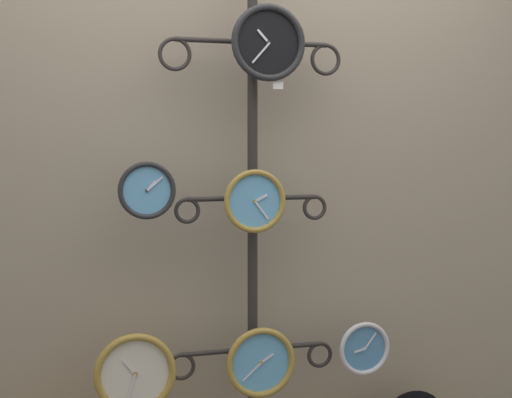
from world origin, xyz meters
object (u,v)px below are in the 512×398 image
clock_middle_left (147,190)px  clock_middle_center (255,201)px  clock_bottom_right (364,348)px  clock_bottom_left (135,373)px  clock_bottom_center (260,362)px  display_stand (253,286)px  clock_top_center (268,43)px

clock_middle_left → clock_middle_center: (0.41, -0.02, -0.05)m
clock_bottom_right → clock_middle_center: bearing=-179.5°
clock_bottom_left → clock_middle_left: bearing=34.8°
clock_bottom_left → clock_bottom_center: clock_bottom_left is taller
display_stand → clock_middle_left: 0.59m
clock_middle_center → clock_bottom_center: 0.63m
display_stand → clock_bottom_right: 0.53m
clock_top_center → clock_bottom_center: clock_top_center is taller
clock_top_center → clock_bottom_center: (-0.03, -0.00, -1.23)m
clock_middle_center → clock_bottom_center: bearing=-51.3°
clock_bottom_right → clock_top_center: bearing=-177.0°
clock_top_center → clock_middle_center: (-0.05, 0.02, -0.60)m
clock_middle_left → clock_bottom_right: (0.88, -0.01, -0.66)m
display_stand → clock_middle_center: 0.36m
display_stand → clock_top_center: (0.03, -0.11, 0.95)m
clock_bottom_left → clock_middle_center: bearing=2.5°
clock_middle_center → clock_bottom_right: size_ratio=1.11×
clock_bottom_right → display_stand: bearing=168.8°
clock_middle_center → clock_bottom_right: clock_middle_center is taller
display_stand → clock_bottom_center: (-0.00, -0.11, -0.28)m
display_stand → clock_bottom_left: size_ratio=6.98×
clock_bottom_right → clock_bottom_left: bearing=-178.5°
clock_middle_center → clock_bottom_left: clock_middle_center is taller
clock_middle_left → clock_bottom_center: (0.43, -0.04, -0.67)m
clock_middle_center → clock_middle_left: bearing=177.4°
clock_middle_left → clock_bottom_center: clock_middle_left is taller
display_stand → clock_middle_center: bearing=-100.9°
clock_bottom_center → clock_middle_center: bearing=128.7°
clock_middle_left → display_stand: bearing=9.8°
display_stand → clock_bottom_center: display_stand is taller
display_stand → clock_bottom_right: display_stand is taller
display_stand → clock_bottom_right: bearing=-11.2°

